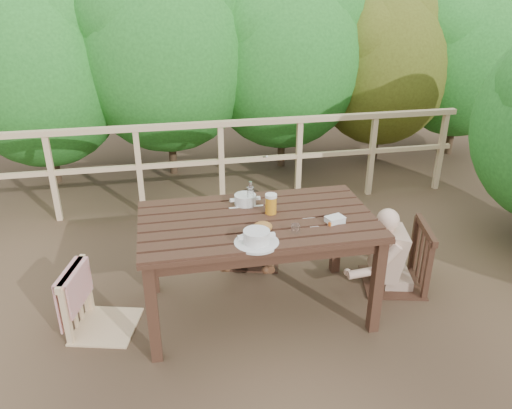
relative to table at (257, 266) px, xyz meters
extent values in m
plane|color=brown|center=(0.00, 0.00, -0.40)|extent=(60.00, 60.00, 0.00)
cube|color=#352016|center=(0.00, 0.00, 0.00)|extent=(1.73, 0.97, 0.80)
cube|color=#D8B689|center=(-1.17, 0.00, 0.07)|extent=(0.57, 0.57, 0.94)
cube|color=#352016|center=(0.11, 0.77, 0.11)|extent=(0.63, 0.63, 1.02)
cube|color=#352016|center=(1.22, 0.13, 0.12)|extent=(0.63, 0.63, 1.05)
cube|color=#D8B689|center=(0.00, 2.00, 0.11)|extent=(5.60, 0.10, 1.01)
cylinder|color=silver|center=(-0.08, -0.35, 0.45)|extent=(0.30, 0.30, 0.10)
cylinder|color=white|center=(-0.04, 0.26, 0.45)|extent=(0.28, 0.28, 0.09)
ellipsoid|color=#AE7B3D|center=(0.00, -0.20, 0.44)|extent=(0.14, 0.11, 0.08)
cylinder|color=orange|center=(0.11, 0.06, 0.48)|extent=(0.09, 0.09, 0.17)
cylinder|color=white|center=(-0.02, 0.18, 0.52)|extent=(0.06, 0.06, 0.23)
cylinder|color=white|center=(0.21, -0.27, 0.44)|extent=(0.06, 0.06, 0.08)
cube|color=silver|center=(0.53, -0.18, 0.43)|extent=(0.16, 0.13, 0.06)
camera|label=1|loc=(-0.66, -3.18, 2.02)|focal=34.65mm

